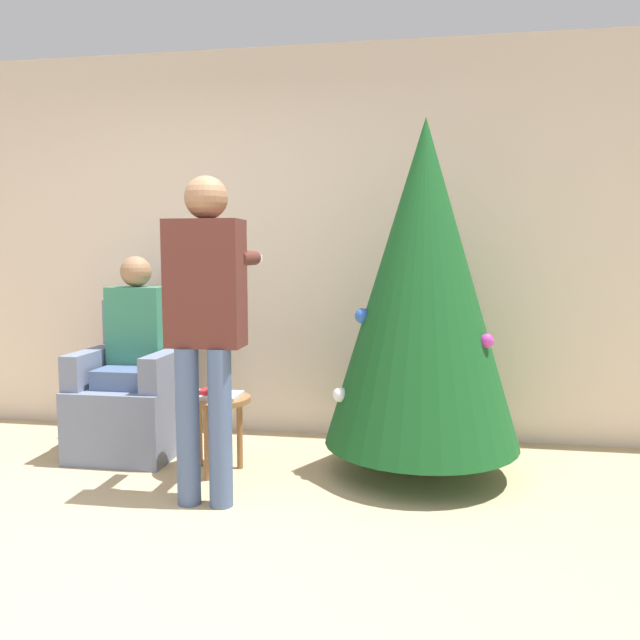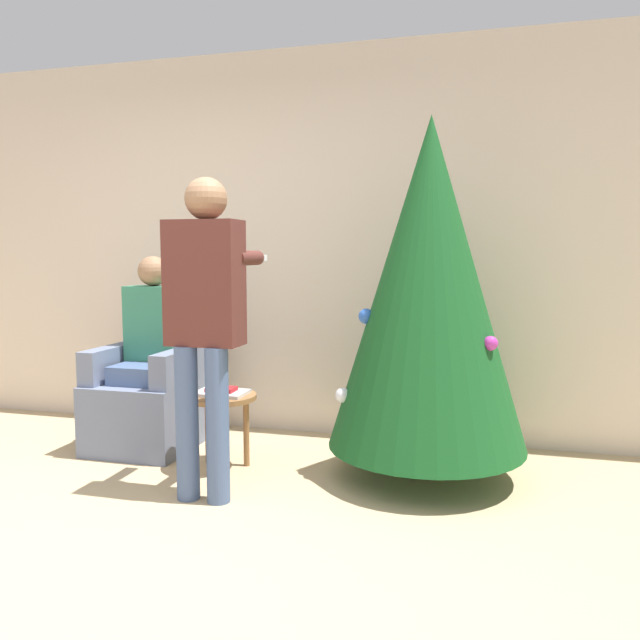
{
  "view_description": "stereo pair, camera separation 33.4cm",
  "coord_description": "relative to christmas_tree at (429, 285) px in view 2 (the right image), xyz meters",
  "views": [
    {
      "loc": [
        1.21,
        -2.12,
        1.28
      ],
      "look_at": [
        0.67,
        1.17,
        0.93
      ],
      "focal_mm": 35.0,
      "sensor_mm": 36.0,
      "label": 1
    },
    {
      "loc": [
        1.54,
        -2.04,
        1.28
      ],
      "look_at": [
        0.67,
        1.17,
        0.93
      ],
      "focal_mm": 35.0,
      "sensor_mm": 36.0,
      "label": 2
    }
  ],
  "objects": [
    {
      "name": "ground_plane",
      "position": [
        -1.22,
        -1.49,
        -1.11
      ],
      "size": [
        14.0,
        14.0,
        0.0
      ],
      "primitive_type": "plane",
      "color": "tan"
    },
    {
      "name": "wall_back",
      "position": [
        -1.22,
        0.74,
        0.24
      ],
      "size": [
        8.0,
        0.06,
        2.7
      ],
      "color": "beige",
      "rests_on": "ground_plane"
    },
    {
      "name": "christmas_tree",
      "position": [
        0.0,
        0.0,
        0.0
      ],
      "size": [
        1.12,
        1.12,
        2.04
      ],
      "color": "brown",
      "rests_on": "ground_plane"
    },
    {
      "name": "armchair",
      "position": [
        -1.85,
        0.15,
        -0.77
      ],
      "size": [
        0.62,
        0.72,
        0.97
      ],
      "color": "slate",
      "rests_on": "ground_plane"
    },
    {
      "name": "person_seated",
      "position": [
        -1.85,
        0.13,
        -0.41
      ],
      "size": [
        0.36,
        0.46,
        1.27
      ],
      "color": "#475B84",
      "rests_on": "ground_plane"
    },
    {
      "name": "person_standing",
      "position": [
        -1.09,
        -0.6,
        -0.12
      ],
      "size": [
        0.41,
        0.57,
        1.68
      ],
      "color": "#475B84",
      "rests_on": "ground_plane"
    },
    {
      "name": "side_stool",
      "position": [
        -1.2,
        -0.17,
        -0.73
      ],
      "size": [
        0.42,
        0.42,
        0.45
      ],
      "color": "olive",
      "rests_on": "ground_plane"
    },
    {
      "name": "laptop",
      "position": [
        -1.2,
        -0.17,
        -0.65
      ],
      "size": [
        0.3,
        0.22,
        0.02
      ],
      "color": "silver",
      "rests_on": "side_stool"
    },
    {
      "name": "book",
      "position": [
        -1.2,
        -0.17,
        -0.63
      ],
      "size": [
        0.17,
        0.12,
        0.02
      ],
      "color": "#B21E23",
      "rests_on": "laptop"
    }
  ]
}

